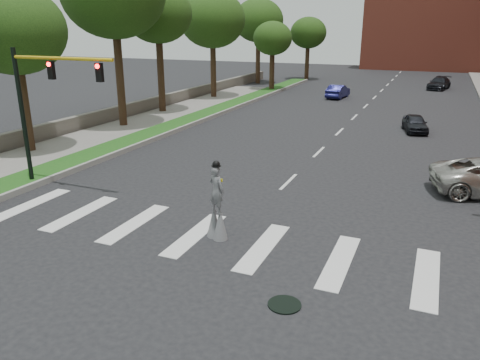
% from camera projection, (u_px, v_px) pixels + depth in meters
% --- Properties ---
extents(ground_plane, '(160.00, 160.00, 0.00)m').
position_uv_depth(ground_plane, '(216.00, 253.00, 15.29)').
color(ground_plane, black).
rests_on(ground_plane, ground).
extents(grass_median, '(2.00, 60.00, 0.25)m').
position_uv_depth(grass_median, '(194.00, 118.00, 37.00)').
color(grass_median, '#194914').
rests_on(grass_median, ground).
extents(median_curb, '(0.20, 60.00, 0.28)m').
position_uv_depth(median_curb, '(206.00, 119.00, 36.61)').
color(median_curb, gray).
rests_on(median_curb, ground).
extents(sidewalk_left, '(4.00, 60.00, 0.18)m').
position_uv_depth(sidewalk_left, '(77.00, 143.00, 29.37)').
color(sidewalk_left, slate).
rests_on(sidewalk_left, ground).
extents(stone_wall, '(0.50, 56.00, 1.10)m').
position_uv_depth(stone_wall, '(149.00, 105.00, 40.65)').
color(stone_wall, '#5A554D').
rests_on(stone_wall, ground).
extents(manhole, '(0.90, 0.90, 0.04)m').
position_uv_depth(manhole, '(285.00, 305.00, 12.43)').
color(manhole, black).
rests_on(manhole, ground).
extents(building_backdrop, '(26.00, 14.00, 18.00)m').
position_uv_depth(building_backdrop, '(449.00, 14.00, 78.48)').
color(building_backdrop, '#B34C38').
rests_on(building_backdrop, ground).
extents(traffic_signal, '(5.30, 0.23, 6.20)m').
position_uv_depth(traffic_signal, '(41.00, 97.00, 20.23)').
color(traffic_signal, black).
rests_on(traffic_signal, ground).
extents(stilt_performer, '(0.82, 0.64, 2.81)m').
position_uv_depth(stilt_performer, '(217.00, 209.00, 16.09)').
color(stilt_performer, black).
rests_on(stilt_performer, ground).
extents(car_near, '(2.18, 3.73, 1.19)m').
position_uv_depth(car_near, '(415.00, 123.00, 32.64)').
color(car_near, black).
rests_on(car_near, ground).
extents(car_mid, '(1.82, 4.23, 1.36)m').
position_uv_depth(car_mid, '(338.00, 91.00, 47.96)').
color(car_mid, '#161750').
rests_on(car_mid, ground).
extents(car_far, '(2.84, 5.08, 1.39)m').
position_uv_depth(car_far, '(439.00, 83.00, 54.57)').
color(car_far, black).
rests_on(car_far, ground).
extents(tree_1, '(5.61, 5.61, 9.24)m').
position_uv_depth(tree_1, '(13.00, 31.00, 25.25)').
color(tree_1, black).
rests_on(tree_1, ground).
extents(tree_3, '(5.52, 5.52, 10.37)m').
position_uv_depth(tree_3, '(158.00, 14.00, 37.44)').
color(tree_3, black).
rests_on(tree_3, ground).
extents(tree_4, '(6.47, 6.47, 10.42)m').
position_uv_depth(tree_4, '(212.00, 20.00, 45.63)').
color(tree_4, black).
rests_on(tree_4, ground).
extents(tree_5, '(6.22, 6.22, 10.37)m').
position_uv_depth(tree_5, '(258.00, 21.00, 58.18)').
color(tree_5, black).
rests_on(tree_5, ground).
extents(tree_6, '(4.33, 4.33, 7.61)m').
position_uv_depth(tree_6, '(273.00, 39.00, 51.73)').
color(tree_6, black).
rests_on(tree_6, ground).
extents(tree_7, '(4.85, 4.85, 8.26)m').
position_uv_depth(tree_7, '(308.00, 33.00, 62.88)').
color(tree_7, black).
rests_on(tree_7, ground).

